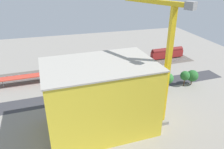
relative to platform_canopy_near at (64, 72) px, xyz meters
The scene contains 21 objects.
ground_plane 19.09m from the platform_canopy_near, 135.91° to the left, with size 186.30×186.30×0.00m, color gray.
rail_bed 16.19m from the platform_canopy_near, 148.70° to the right, with size 116.44×14.82×0.01m, color #5B544C.
street_asphalt 21.73m from the platform_canopy_near, 128.90° to the left, with size 116.44×9.00×0.01m, color #38383D.
track_rails 16.14m from the platform_canopy_near, 148.70° to the right, with size 116.32×13.79×0.12m.
platform_canopy_near is the anchor object (origin of this frame).
locomotive 40.18m from the platform_canopy_near, 163.23° to the right, with size 14.69×3.42×5.10m.
passenger_coach 59.94m from the platform_canopy_near, 168.87° to the right, with size 19.63×3.88×6.28m.
parked_car_0 42.66m from the platform_canopy_near, 161.27° to the left, with size 4.47×1.92×1.63m.
parked_car_1 35.50m from the platform_canopy_near, 158.84° to the left, with size 4.16×1.98×1.58m.
parked_car_2 29.76m from the platform_canopy_near, 152.61° to the left, with size 4.34×1.93×1.69m.
parked_car_3 23.42m from the platform_canopy_near, 144.35° to the left, with size 4.58×1.93×1.77m.
parked_car_4 18.64m from the platform_canopy_near, 131.62° to the left, with size 4.35×2.16×1.82m.
construction_building 39.28m from the platform_canopy_near, 102.29° to the left, with size 31.85×20.70×21.29m, color yellow.
construction_roof_slab 42.51m from the platform_canopy_near, 102.29° to the left, with size 32.45×21.30×0.40m, color #ADA89E.
tower_crane 51.91m from the platform_canopy_near, 124.11° to the left, with size 11.55×21.90×38.62m.
box_truck_0 25.54m from the platform_canopy_near, 119.47° to the left, with size 9.68×2.99×3.34m.
box_truck_1 29.27m from the platform_canopy_near, 129.14° to the left, with size 8.23×2.70×3.43m.
street_tree_0 57.10m from the platform_canopy_near, 158.73° to the left, with size 5.03×5.03×6.79m.
street_tree_1 53.66m from the platform_canopy_near, 157.11° to the left, with size 4.11×4.11×6.93m.
street_tree_2 46.23m from the platform_canopy_near, 150.98° to the left, with size 4.40×4.40×7.74m.
traffic_light 28.36m from the platform_canopy_near, 154.65° to the left, with size 0.50×0.36×6.08m.
Camera 1 is at (17.34, 80.44, 44.94)m, focal length 34.98 mm.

